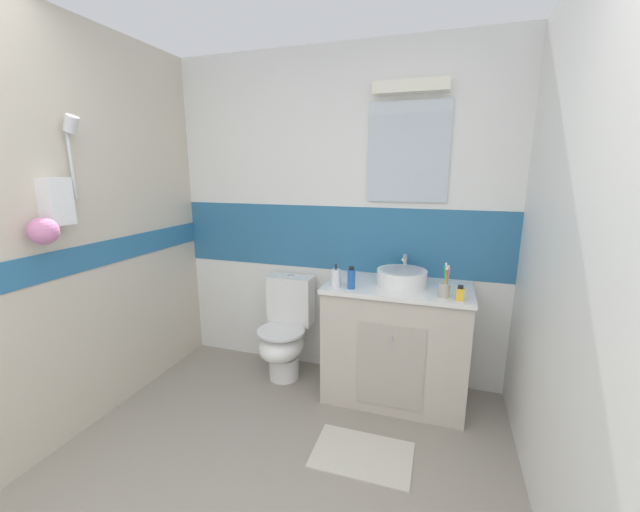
{
  "coord_description": "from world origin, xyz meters",
  "views": [
    {
      "loc": [
        0.78,
        -0.4,
        1.62
      ],
      "look_at": [
        0.07,
        1.8,
        1.1
      ],
      "focal_mm": 21.22,
      "sensor_mm": 36.0,
      "label": 1
    }
  ],
  "objects_px": {
    "toilet": "(285,332)",
    "perfume_flask_small": "(460,293)",
    "sink_basin": "(402,277)",
    "soap_dispenser": "(336,278)",
    "toothbrush_cup": "(445,288)",
    "deodorant_spray_can": "(351,278)"
  },
  "relations": [
    {
      "from": "perfume_flask_small",
      "to": "sink_basin",
      "type": "bearing_deg",
      "value": 150.57
    },
    {
      "from": "toilet",
      "to": "perfume_flask_small",
      "type": "bearing_deg",
      "value": -10.34
    },
    {
      "from": "toilet",
      "to": "deodorant_spray_can",
      "type": "bearing_deg",
      "value": -19.41
    },
    {
      "from": "sink_basin",
      "to": "toilet",
      "type": "xyz_separation_m",
      "value": [
        -0.88,
        0.02,
        -0.53
      ]
    },
    {
      "from": "soap_dispenser",
      "to": "deodorant_spray_can",
      "type": "height_order",
      "value": "soap_dispenser"
    },
    {
      "from": "toothbrush_cup",
      "to": "perfume_flask_small",
      "type": "xyz_separation_m",
      "value": [
        0.09,
        -0.03,
        -0.01
      ]
    },
    {
      "from": "toothbrush_cup",
      "to": "perfume_flask_small",
      "type": "relative_size",
      "value": 2.35
    },
    {
      "from": "sink_basin",
      "to": "soap_dispenser",
      "type": "xyz_separation_m",
      "value": [
        -0.42,
        -0.18,
        0.0
      ]
    },
    {
      "from": "soap_dispenser",
      "to": "toothbrush_cup",
      "type": "bearing_deg",
      "value": 0.35
    },
    {
      "from": "toilet",
      "to": "toothbrush_cup",
      "type": "distance_m",
      "value": 1.3
    },
    {
      "from": "deodorant_spray_can",
      "to": "sink_basin",
      "type": "bearing_deg",
      "value": 30.41
    },
    {
      "from": "sink_basin",
      "to": "toothbrush_cup",
      "type": "relative_size",
      "value": 1.73
    },
    {
      "from": "toilet",
      "to": "perfume_flask_small",
      "type": "relative_size",
      "value": 8.6
    },
    {
      "from": "toilet",
      "to": "perfume_flask_small",
      "type": "xyz_separation_m",
      "value": [
        1.26,
        -0.23,
        0.52
      ]
    },
    {
      "from": "toothbrush_cup",
      "to": "deodorant_spray_can",
      "type": "bearing_deg",
      "value": -179.47
    },
    {
      "from": "toilet",
      "to": "deodorant_spray_can",
      "type": "relative_size",
      "value": 5.43
    },
    {
      "from": "deodorant_spray_can",
      "to": "toothbrush_cup",
      "type": "bearing_deg",
      "value": 0.53
    },
    {
      "from": "sink_basin",
      "to": "deodorant_spray_can",
      "type": "xyz_separation_m",
      "value": [
        -0.31,
        -0.18,
        0.01
      ]
    },
    {
      "from": "sink_basin",
      "to": "toothbrush_cup",
      "type": "distance_m",
      "value": 0.33
    },
    {
      "from": "soap_dispenser",
      "to": "toilet",
      "type": "bearing_deg",
      "value": 156.74
    },
    {
      "from": "sink_basin",
      "to": "deodorant_spray_can",
      "type": "bearing_deg",
      "value": -149.59
    },
    {
      "from": "toothbrush_cup",
      "to": "soap_dispenser",
      "type": "xyz_separation_m",
      "value": [
        -0.7,
        -0.0,
        0.0
      ]
    }
  ]
}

